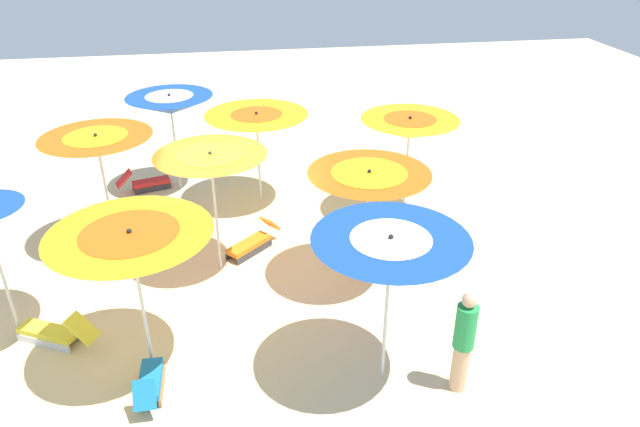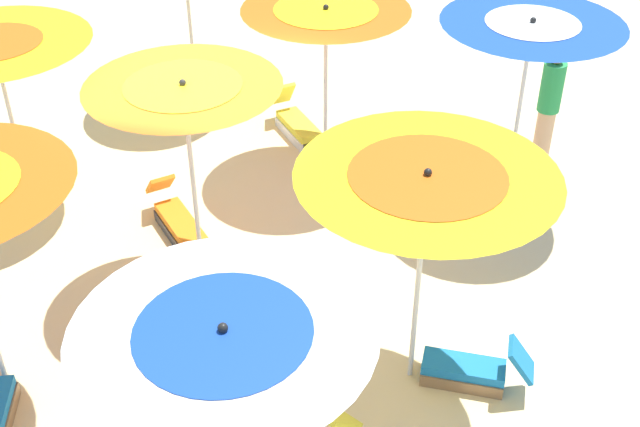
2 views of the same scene
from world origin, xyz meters
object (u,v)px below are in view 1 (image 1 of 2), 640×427
(lounger_1, at_px, (147,182))
(beach_umbrella_1, at_px, (369,181))
(lounger_5, at_px, (150,383))
(beach_umbrella_8, at_px, (170,105))
(lounger_4, at_px, (391,251))
(beach_umbrella_2, at_px, (409,128))
(beach_umbrella_7, at_px, (97,144))
(lounger_3, at_px, (82,242))
(beachgoer_0, at_px, (464,341))
(lounger_0, at_px, (252,242))
(beach_umbrella_4, at_px, (211,162))
(lounger_2, at_px, (54,332))
(beach_umbrella_0, at_px, (390,252))
(beach_umbrella_5, at_px, (257,123))
(beach_umbrella_3, at_px, (131,244))

(lounger_1, bearing_deg, beach_umbrella_1, -62.99)
(lounger_5, bearing_deg, beach_umbrella_8, -0.65)
(beach_umbrella_8, bearing_deg, lounger_4, -43.55)
(beach_umbrella_2, relative_size, beach_umbrella_7, 0.95)
(lounger_3, bearing_deg, beachgoer_0, -57.33)
(lounger_0, xyz_separation_m, lounger_4, (2.68, -0.80, 0.01))
(beach_umbrella_2, xyz_separation_m, beach_umbrella_7, (-6.26, -0.33, 0.17))
(lounger_0, relative_size, lounger_5, 1.10)
(beach_umbrella_4, xyz_separation_m, beach_umbrella_8, (-0.94, 3.78, -0.10))
(lounger_2, bearing_deg, beach_umbrella_4, -119.46)
(beach_umbrella_0, bearing_deg, beach_umbrella_8, 114.81)
(beach_umbrella_1, bearing_deg, beach_umbrella_8, 127.91)
(lounger_0, xyz_separation_m, lounger_5, (-1.68, -3.69, 0.01))
(beach_umbrella_5, bearing_deg, beach_umbrella_2, -20.47)
(beach_umbrella_2, relative_size, lounger_2, 1.65)
(lounger_1, bearing_deg, beach_umbrella_3, -100.54)
(lounger_5, bearing_deg, beach_umbrella_3, 2.96)
(beach_umbrella_4, bearing_deg, lounger_2, -146.30)
(beach_umbrella_1, relative_size, lounger_2, 1.62)
(beach_umbrella_0, relative_size, lounger_4, 2.18)
(beach_umbrella_1, bearing_deg, beach_umbrella_5, 115.15)
(beach_umbrella_5, distance_m, lounger_5, 6.48)
(lounger_1, xyz_separation_m, lounger_3, (-1.02, -2.69, -0.00))
(beach_umbrella_1, distance_m, beach_umbrella_3, 4.11)
(beach_umbrella_4, height_order, lounger_2, beach_umbrella_4)
(beach_umbrella_5, height_order, lounger_4, beach_umbrella_5)
(beach_umbrella_2, relative_size, lounger_5, 2.18)
(beach_umbrella_0, bearing_deg, lounger_1, 119.84)
(beach_umbrella_1, distance_m, lounger_0, 3.07)
(lounger_5, height_order, beachgoer_0, beachgoer_0)
(lounger_0, bearing_deg, beachgoer_0, 80.09)
(beach_umbrella_7, bearing_deg, lounger_1, 81.04)
(beach_umbrella_4, bearing_deg, lounger_1, 114.65)
(beach_umbrella_5, relative_size, lounger_1, 1.76)
(beachgoer_0, bearing_deg, beach_umbrella_7, 92.10)
(lounger_3, bearing_deg, lounger_1, 50.29)
(lounger_3, xyz_separation_m, beachgoer_0, (6.13, -4.85, 0.67))
(beach_umbrella_0, bearing_deg, beachgoer_0, -21.77)
(lounger_5, distance_m, beachgoer_0, 4.51)
(beach_umbrella_0, bearing_deg, beach_umbrella_5, 102.72)
(beach_umbrella_1, distance_m, beach_umbrella_5, 3.97)
(beach_umbrella_5, xyz_separation_m, lounger_1, (-2.71, 1.04, -1.74))
(beach_umbrella_1, xyz_separation_m, beach_umbrella_4, (-2.67, 0.85, 0.18))
(beach_umbrella_5, height_order, beach_umbrella_8, beach_umbrella_8)
(beach_umbrella_8, bearing_deg, lounger_3, -123.94)
(beachgoer_0, bearing_deg, lounger_2, 116.04)
(beach_umbrella_4, bearing_deg, lounger_0, 39.44)
(beach_umbrella_1, height_order, beach_umbrella_4, beach_umbrella_4)
(beach_umbrella_2, height_order, beach_umbrella_3, beach_umbrella_3)
(lounger_2, distance_m, lounger_3, 2.86)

